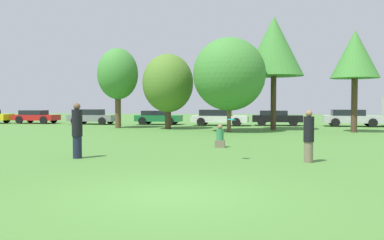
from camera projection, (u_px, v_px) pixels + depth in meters
The scene contains 16 objects.
ground_plane at pixel (172, 195), 8.57m from camera, with size 120.00×120.00×0.00m, color #477A33.
person_thrower at pixel (77, 130), 14.16m from camera, with size 0.35×0.35×1.88m.
person_catcher at pixel (309, 136), 13.17m from camera, with size 0.33×0.33×1.65m.
frisbee at pixel (232, 120), 13.61m from camera, with size 0.28×0.28×0.07m.
bystander_sitting at pixel (220, 138), 17.61m from camera, with size 0.41×0.34×0.97m.
tree_0 at pixel (118, 74), 30.83m from camera, with size 2.99×2.99×5.89m.
tree_1 at pixel (168, 83), 29.77m from camera, with size 3.62×3.62×5.36m.
tree_2 at pixel (229, 74), 26.82m from camera, with size 4.66×4.66×6.06m.
tree_3 at pixel (274, 47), 28.79m from camera, with size 4.10×4.10×7.82m.
tree_4 at pixel (355, 55), 26.32m from camera, with size 3.02×3.02×6.45m.
parked_car_red at pixel (36, 116), 37.84m from camera, with size 3.93×2.01×1.19m.
parked_car_grey at pixel (92, 116), 36.42m from camera, with size 4.15×2.11×1.30m.
parked_car_green at pixel (158, 117), 35.97m from camera, with size 3.96×2.02×1.19m.
parked_car_white at pixel (219, 117), 34.32m from camera, with size 4.67×2.17×1.31m.
parked_car_black at pixel (277, 117), 34.34m from camera, with size 4.08×1.97×1.23m.
parked_car_silver at pixel (351, 118), 33.01m from camera, with size 4.48×2.10×1.33m.
Camera 1 is at (1.74, -8.33, 1.90)m, focal length 39.15 mm.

